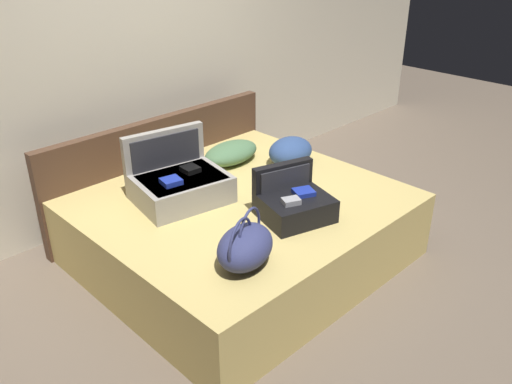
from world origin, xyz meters
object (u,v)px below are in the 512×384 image
Objects in this scene: bed at (242,229)px; hard_case_large at (179,183)px; duffel_bag at (245,246)px; pillow_near_headboard at (231,153)px; pillow_center_head at (290,151)px; hard_case_medium at (294,203)px.

hard_case_large is at bearing 136.16° from bed.
pillow_near_headboard is at bearing 50.88° from duffel_bag.
duffel_bag is 1.42m from pillow_center_head.
hard_case_medium is 1.31× the size of pillow_center_head.
pillow_center_head is (0.99, -0.13, -0.02)m from hard_case_large.
pillow_near_headboard is at bearing 28.25° from hard_case_large.
hard_case_large is 1.35× the size of pillow_near_headboard.
hard_case_medium is 0.86m from pillow_center_head.
pillow_near_headboard is at bearing 132.01° from pillow_center_head.
duffel_bag is (-0.53, -0.58, 0.36)m from bed.
bed is 0.56m from hard_case_large.
pillow_center_head is at bearing 31.92° from duffel_bag.
hard_case_medium is (0.06, -0.42, 0.35)m from bed.
hard_case_large is 1.39× the size of duffel_bag.
pillow_near_headboard is (0.37, 0.52, 0.32)m from bed.
pillow_near_headboard is (0.90, 1.10, -0.04)m from duffel_bag.
hard_case_medium is 1.03× the size of pillow_near_headboard.
pillow_near_headboard is (0.68, 0.22, -0.04)m from hard_case_large.
pillow_near_headboard is at bearing 88.48° from hard_case_medium.
hard_case_medium reaches higher than bed.
hard_case_large is (-0.31, 0.29, 0.37)m from bed.
bed is 0.78m from pillow_center_head.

